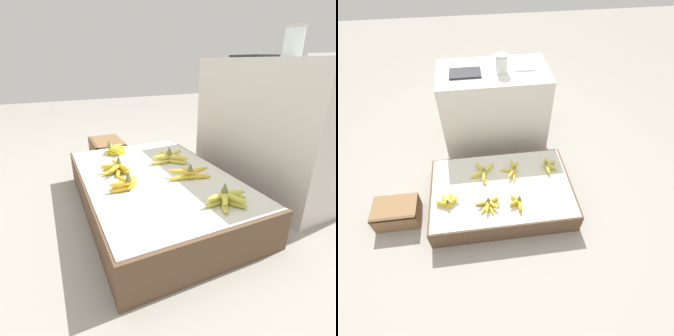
{
  "view_description": "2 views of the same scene",
  "coord_description": "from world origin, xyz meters",
  "views": [
    {
      "loc": [
        1.28,
        -0.52,
        0.82
      ],
      "look_at": [
        -0.05,
        0.1,
        0.22
      ],
      "focal_mm": 28.0,
      "sensor_mm": 36.0,
      "label": 1
    },
    {
      "loc": [
        -0.15,
        -1.41,
        2.03
      ],
      "look_at": [
        0.05,
        0.1,
        0.34
      ],
      "focal_mm": 28.0,
      "sensor_mm": 36.0,
      "label": 2
    }
  ],
  "objects": [
    {
      "name": "banana_bunch_middle_midleft",
      "position": [
        -0.15,
        0.16,
        0.25
      ],
      "size": [
        0.23,
        0.26,
        0.11
      ],
      "color": "#DBCC4C",
      "rests_on": "display_platform"
    },
    {
      "name": "banana_bunch_middle_right",
      "position": [
        0.45,
        0.16,
        0.24
      ],
      "size": [
        0.15,
        0.22,
        0.1
      ],
      "color": "gold",
      "rests_on": "display_platform"
    },
    {
      "name": "display_platform",
      "position": [
        0.0,
        0.0,
        0.11
      ],
      "size": [
        1.24,
        0.8,
        0.21
      ],
      "color": "brown",
      "rests_on": "ground_plane"
    },
    {
      "name": "glass_jar",
      "position": [
        0.11,
        0.81,
        0.92
      ],
      "size": [
        0.11,
        0.11,
        0.16
      ],
      "color": "silver",
      "rests_on": "back_vendor_table"
    },
    {
      "name": "foam_tray_dark",
      "position": [
        -0.22,
        0.83,
        0.85
      ],
      "size": [
        0.28,
        0.19,
        0.02
      ],
      "color": "#232328",
      "rests_on": "back_vendor_table"
    },
    {
      "name": "back_vendor_table",
      "position": [
        0.03,
        0.86,
        0.42
      ],
      "size": [
        1.04,
        0.58,
        0.84
      ],
      "color": "beige",
      "rests_on": "ground_plane"
    },
    {
      "name": "banana_bunch_front_midleft",
      "position": [
        -0.13,
        -0.19,
        0.24
      ],
      "size": [
        0.22,
        0.17,
        0.1
      ],
      "color": "gold",
      "rests_on": "display_platform"
    },
    {
      "name": "wooden_crate",
      "position": [
        -0.92,
        -0.08,
        0.09
      ],
      "size": [
        0.37,
        0.25,
        0.18
      ],
      "color": "olive",
      "rests_on": "ground_plane"
    },
    {
      "name": "banana_bunch_middle_midright",
      "position": [
        0.12,
        0.16,
        0.24
      ],
      "size": [
        0.19,
        0.25,
        0.1
      ],
      "color": "gold",
      "rests_on": "display_platform"
    },
    {
      "name": "banana_bunch_front_left",
      "position": [
        -0.46,
        -0.12,
        0.24
      ],
      "size": [
        0.2,
        0.15,
        0.1
      ],
      "color": "yellow",
      "rests_on": "display_platform"
    },
    {
      "name": "ground_plane",
      "position": [
        0.0,
        0.0,
        0.0
      ],
      "size": [
        10.0,
        10.0,
        0.0
      ],
      "primitive_type": "plane",
      "color": "gray"
    },
    {
      "name": "banana_bunch_front_midright",
      "position": [
        0.11,
        -0.21,
        0.25
      ],
      "size": [
        0.12,
        0.18,
        0.1
      ],
      "color": "gold",
      "rests_on": "display_platform"
    }
  ]
}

